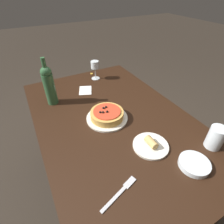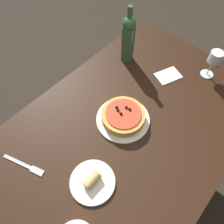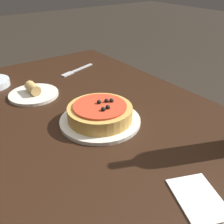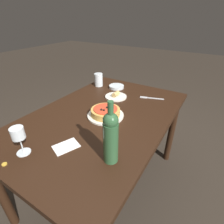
% 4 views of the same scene
% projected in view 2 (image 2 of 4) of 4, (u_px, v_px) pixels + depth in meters
% --- Properties ---
extents(ground_plane, '(14.00, 14.00, 0.00)m').
position_uv_depth(ground_plane, '(122.00, 174.00, 1.67)').
color(ground_plane, '#2D261E').
extents(dining_table, '(1.40, 0.90, 0.76)m').
position_uv_depth(dining_table, '(127.00, 134.00, 1.11)').
color(dining_table, black).
rests_on(dining_table, ground_plane).
extents(dinner_plate, '(0.26, 0.26, 0.01)m').
position_uv_depth(dinner_plate, '(123.00, 119.00, 1.04)').
color(dinner_plate, silver).
rests_on(dinner_plate, dining_table).
extents(pizza, '(0.20, 0.20, 0.06)m').
position_uv_depth(pizza, '(123.00, 116.00, 1.02)').
color(pizza, gold).
rests_on(pizza, dinner_plate).
extents(wine_glass, '(0.07, 0.07, 0.16)m').
position_uv_depth(wine_glass, '(215.00, 59.00, 1.11)').
color(wine_glass, silver).
rests_on(wine_glass, dining_table).
extents(wine_bottle, '(0.07, 0.07, 0.32)m').
position_uv_depth(wine_bottle, '(128.00, 38.00, 1.16)').
color(wine_bottle, '#2D5633').
rests_on(wine_bottle, dining_table).
extents(fork, '(0.08, 0.20, 0.00)m').
position_uv_depth(fork, '(26.00, 166.00, 0.92)').
color(fork, '#B7B7BC').
rests_on(fork, dining_table).
extents(side_plate, '(0.19, 0.19, 0.05)m').
position_uv_depth(side_plate, '(92.00, 182.00, 0.88)').
color(side_plate, silver).
rests_on(side_plate, dining_table).
extents(paper_napkin, '(0.16, 0.14, 0.00)m').
position_uv_depth(paper_napkin, '(168.00, 76.00, 1.20)').
color(paper_napkin, white).
rests_on(paper_napkin, dining_table).
extents(bottle_cap, '(0.02, 0.02, 0.01)m').
position_uv_depth(bottle_cap, '(216.00, 65.00, 1.25)').
color(bottle_cap, gold).
rests_on(bottle_cap, dining_table).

